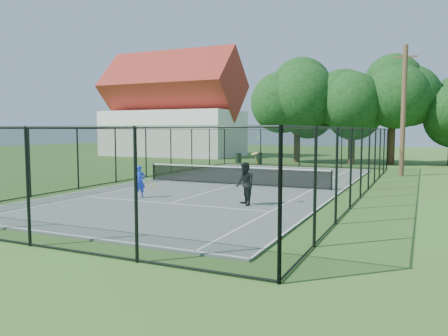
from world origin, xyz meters
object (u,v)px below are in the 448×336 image
at_px(tennis_net, 234,175).
at_px(utility_pole, 403,110).
at_px(player_blue, 140,182).
at_px(trash_bin_right, 259,158).
at_px(player_black, 245,184).
at_px(trash_bin_left, 238,158).

bearing_deg(tennis_net, utility_pole, 49.58).
distance_m(utility_pole, player_blue, 17.84).
height_order(trash_bin_right, player_blue, player_blue).
bearing_deg(utility_pole, player_blue, -123.11).
relative_size(player_blue, player_black, 0.53).
xyz_separation_m(trash_bin_left, utility_pole, (13.58, -5.67, 3.71)).
xyz_separation_m(utility_pole, player_blue, (-9.56, -14.66, -3.41)).
bearing_deg(player_blue, utility_pole, 56.89).
bearing_deg(tennis_net, player_black, -63.11).
distance_m(trash_bin_left, utility_pole, 15.18).
height_order(player_blue, player_black, player_black).
bearing_deg(utility_pole, tennis_net, -130.42).
height_order(trash_bin_left, trash_bin_right, trash_bin_right).
height_order(trash_bin_right, utility_pole, utility_pole).
distance_m(tennis_net, trash_bin_right, 14.41).
bearing_deg(trash_bin_right, tennis_net, -75.02).
xyz_separation_m(trash_bin_left, player_black, (8.73, -20.21, 0.45)).
bearing_deg(utility_pole, trash_bin_left, 157.35).
relative_size(tennis_net, trash_bin_right, 10.07).
xyz_separation_m(tennis_net, player_black, (2.81, -5.54, 0.30)).
bearing_deg(player_blue, trash_bin_left, 101.19).
bearing_deg(trash_bin_right, trash_bin_left, 161.12).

